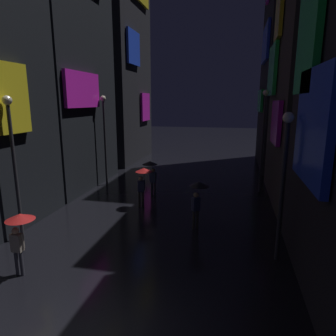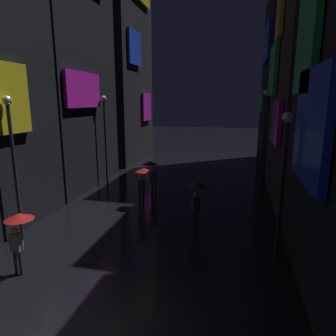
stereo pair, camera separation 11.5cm
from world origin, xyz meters
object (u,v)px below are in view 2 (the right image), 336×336
at_px(pedestrian_near_crossing_black, 151,169).
at_px(streetlamp_left_near, 13,153).
at_px(streetlamp_right_far, 264,131).
at_px(pedestrian_foreground_right_red, 18,227).
at_px(pedestrian_midstreet_centre_black, 198,192).
at_px(pedestrian_foreground_left_red, 143,176).
at_px(streetlamp_left_far, 105,131).
at_px(streetlamp_right_near, 283,171).

distance_m(pedestrian_near_crossing_black, streetlamp_left_near, 7.85).
height_order(streetlamp_left_near, streetlamp_right_far, streetlamp_right_far).
bearing_deg(streetlamp_right_far, pedestrian_foreground_right_red, -125.96).
distance_m(pedestrian_foreground_right_red, pedestrian_near_crossing_black, 9.14).
bearing_deg(pedestrian_midstreet_centre_black, streetlamp_left_near, -158.54).
bearing_deg(pedestrian_midstreet_centre_black, pedestrian_near_crossing_black, 129.32).
bearing_deg(streetlamp_right_far, pedestrian_foreground_left_red, -146.56).
bearing_deg(pedestrian_foreground_right_red, streetlamp_left_far, 99.72).
distance_m(pedestrian_foreground_right_red, pedestrian_midstreet_centre_black, 7.09).
xyz_separation_m(pedestrian_near_crossing_black, streetlamp_left_far, (-3.61, 1.72, 1.99)).
relative_size(pedestrian_foreground_left_red, streetlamp_left_far, 0.36).
bearing_deg(streetlamp_left_far, pedestrian_foreground_right_red, -80.28).
relative_size(pedestrian_foreground_right_red, streetlamp_right_far, 0.34).
relative_size(pedestrian_foreground_left_red, streetlamp_right_far, 0.34).
relative_size(streetlamp_right_near, streetlamp_left_near, 0.91).
relative_size(pedestrian_near_crossing_black, streetlamp_right_near, 0.41).
bearing_deg(pedestrian_midstreet_centre_black, pedestrian_foreground_left_red, 146.26).
xyz_separation_m(pedestrian_foreground_right_red, pedestrian_foreground_left_red, (1.87, 7.10, 0.00)).
bearing_deg(pedestrian_foreground_left_red, streetlamp_right_far, 33.44).
height_order(pedestrian_midstreet_centre_black, streetlamp_left_near, streetlamp_left_near).
bearing_deg(streetlamp_left_far, pedestrian_midstreet_centre_black, -39.69).
height_order(pedestrian_foreground_right_red, pedestrian_near_crossing_black, same).
bearing_deg(pedestrian_near_crossing_black, pedestrian_foreground_left_red, -87.25).
bearing_deg(streetlamp_left_far, streetlamp_right_near, -38.18).
distance_m(pedestrian_midstreet_centre_black, pedestrian_near_crossing_black, 5.17).
distance_m(pedestrian_foreground_right_red, streetlamp_left_near, 3.49).
relative_size(pedestrian_foreground_right_red, pedestrian_near_crossing_black, 1.00).
xyz_separation_m(pedestrian_near_crossing_black, streetlamp_right_far, (6.39, 2.29, 2.16)).
bearing_deg(pedestrian_midstreet_centre_black, streetlamp_right_near, -34.60).
bearing_deg(streetlamp_right_near, pedestrian_near_crossing_black, 136.11).
distance_m(pedestrian_foreground_left_red, streetlamp_left_near, 6.38).
relative_size(streetlamp_left_far, streetlamp_right_far, 0.95).
bearing_deg(pedestrian_midstreet_centre_black, pedestrian_foreground_right_red, -135.47).
distance_m(pedestrian_midstreet_centre_black, streetlamp_right_far, 7.34).
height_order(pedestrian_near_crossing_black, streetlamp_left_near, streetlamp_left_near).
relative_size(pedestrian_foreground_right_red, streetlamp_right_near, 0.41).
xyz_separation_m(pedestrian_midstreet_centre_black, streetlamp_right_far, (3.11, 6.29, 2.16)).
bearing_deg(streetlamp_right_far, pedestrian_near_crossing_black, -160.28).
bearing_deg(streetlamp_left_far, streetlamp_right_far, 3.27).
bearing_deg(pedestrian_foreground_right_red, streetlamp_right_far, 54.04).
height_order(streetlamp_right_near, streetlamp_right_far, streetlamp_right_far).
bearing_deg(pedestrian_near_crossing_black, pedestrian_midstreet_centre_black, -50.68).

